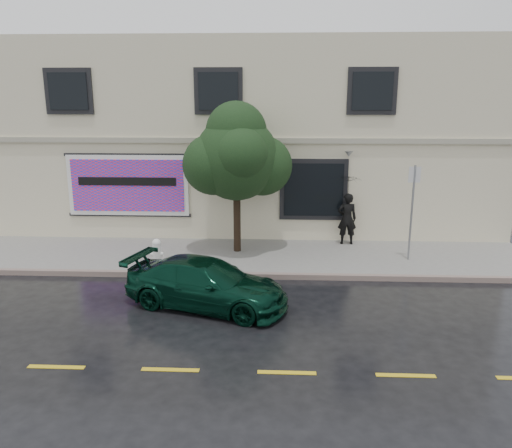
{
  "coord_description": "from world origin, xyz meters",
  "views": [
    {
      "loc": [
        2.01,
        -11.87,
        5.0
      ],
      "look_at": [
        1.36,
        2.2,
        1.42
      ],
      "focal_mm": 35.0,
      "sensor_mm": 36.0,
      "label": 1
    }
  ],
  "objects_px": {
    "pedestrian": "(347,219)",
    "fire_hydrant": "(157,254)",
    "car": "(206,284)",
    "street_tree": "(236,159)"
  },
  "relations": [
    {
      "from": "fire_hydrant",
      "to": "pedestrian",
      "type": "bearing_deg",
      "value": 30.41
    },
    {
      "from": "fire_hydrant",
      "to": "car",
      "type": "bearing_deg",
      "value": -47.63
    },
    {
      "from": "pedestrian",
      "to": "fire_hydrant",
      "type": "xyz_separation_m",
      "value": [
        -5.83,
        -2.8,
        -0.44
      ]
    },
    {
      "from": "fire_hydrant",
      "to": "street_tree",
      "type": "bearing_deg",
      "value": 44.72
    },
    {
      "from": "pedestrian",
      "to": "fire_hydrant",
      "type": "distance_m",
      "value": 6.48
    },
    {
      "from": "car",
      "to": "street_tree",
      "type": "height_order",
      "value": "street_tree"
    },
    {
      "from": "street_tree",
      "to": "pedestrian",
      "type": "bearing_deg",
      "value": 14.88
    },
    {
      "from": "car",
      "to": "pedestrian",
      "type": "relative_size",
      "value": 2.31
    },
    {
      "from": "street_tree",
      "to": "fire_hydrant",
      "type": "relative_size",
      "value": 4.86
    },
    {
      "from": "pedestrian",
      "to": "fire_hydrant",
      "type": "relative_size",
      "value": 1.97
    }
  ]
}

